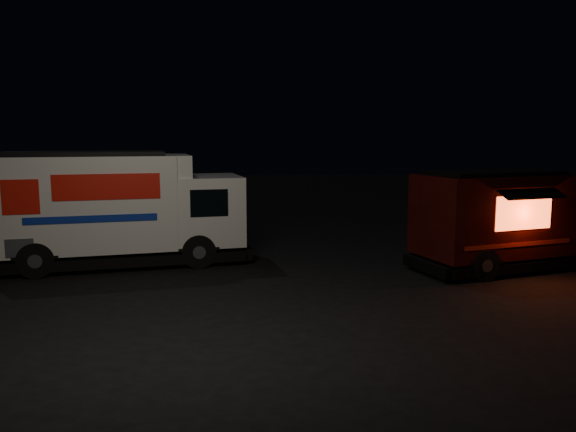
# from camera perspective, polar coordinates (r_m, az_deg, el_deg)

# --- Properties ---
(ground) EXTENTS (80.00, 80.00, 0.00)m
(ground) POSITION_cam_1_polar(r_m,az_deg,el_deg) (12.89, -3.74, -8.07)
(ground) COLOR black
(ground) RESTS_ON ground
(white_truck) EXTENTS (7.40, 4.10, 3.18)m
(white_truck) POSITION_cam_1_polar(r_m,az_deg,el_deg) (16.36, -16.53, 0.76)
(white_truck) COLOR silver
(white_truck) RESTS_ON ground
(red_truck) EXTENTS (6.13, 3.94, 2.68)m
(red_truck) POSITION_cam_1_polar(r_m,az_deg,el_deg) (16.52, 21.99, -0.30)
(red_truck) COLOR #320C09
(red_truck) RESTS_ON ground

